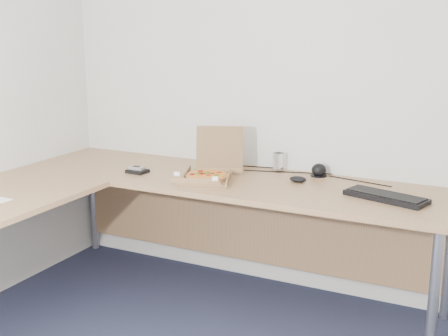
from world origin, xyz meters
The scene contains 10 objects.
room_shell centered at (0.00, 0.00, 1.25)m, with size 3.50×3.50×2.50m, color beige, non-canonical shape.
desk centered at (-0.82, 0.97, 0.70)m, with size 2.50×2.20×0.73m.
pizza_box centered at (-0.58, 1.34, 0.76)m, with size 0.27×0.32×0.28m.
drinking_glass centered at (-0.29, 1.68, 0.79)m, with size 0.06×0.06×0.11m, color white.
keyboard centered at (0.41, 1.37, 0.74)m, with size 0.41×0.15×0.03m, color black.
mouse centered at (-0.10, 1.50, 0.75)m, with size 0.09×0.06×0.03m, color black.
wallet centered at (-1.02, 1.28, 0.74)m, with size 0.11×0.09×0.02m, color black.
phone centered at (-1.03, 1.29, 0.76)m, with size 0.09×0.05×0.02m, color #B2B5BA.
dome_speaker centered at (-0.04, 1.68, 0.77)m, with size 0.09×0.09×0.08m, color black.
cable_bundle centered at (-0.23, 1.68, 0.73)m, with size 0.57×0.04×0.01m, color black, non-canonical shape.
Camera 1 is at (0.96, -1.56, 1.59)m, focal length 48.22 mm.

